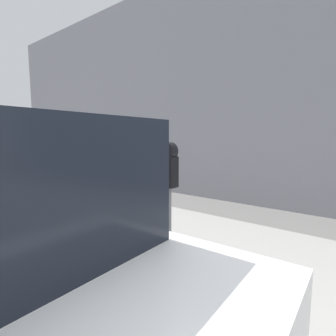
# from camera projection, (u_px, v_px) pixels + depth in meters

# --- Properties ---
(sidewalk) EXTENTS (24.00, 2.80, 0.11)m
(sidewalk) POSITION_uv_depth(u_px,v_px,m) (234.00, 260.00, 3.40)
(sidewalk) COLOR #9E9B96
(sidewalk) RESTS_ON ground_plane
(building_facade) EXTENTS (24.00, 0.30, 5.96)m
(building_facade) POSITION_uv_depth(u_px,v_px,m) (302.00, 73.00, 5.52)
(building_facade) COLOR gray
(building_facade) RESTS_ON ground_plane
(parking_meter) EXTENTS (0.19, 0.13, 1.48)m
(parking_meter) POSITION_uv_depth(u_px,v_px,m) (168.00, 189.00, 2.71)
(parking_meter) COLOR slate
(parking_meter) RESTS_ON sidewalk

